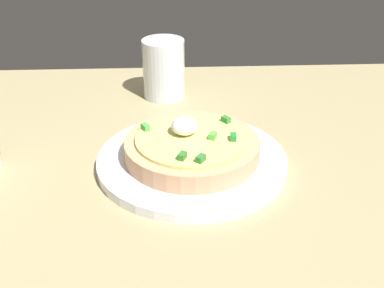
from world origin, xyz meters
The scene contains 4 objects.
dining_table centered at (0.00, 0.00, 1.38)cm, with size 124.83×69.32×2.77cm, color tan.
plate centered at (4.56, -3.19, 3.46)cm, with size 26.05×26.05×1.38cm, color white.
pizza centered at (4.54, -3.17, 5.72)cm, with size 18.33×18.33×5.37cm.
cup_far centered at (0.73, 20.50, 7.67)cm, with size 7.32×7.32×10.30cm.
Camera 1 is at (1.81, -61.72, 39.41)cm, focal length 46.66 mm.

